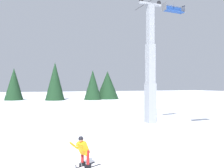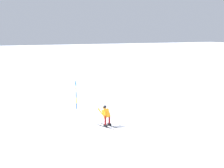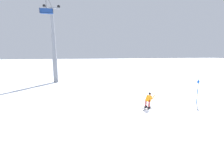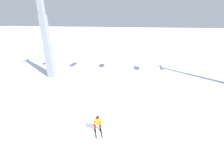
# 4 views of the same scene
# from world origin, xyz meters

# --- Properties ---
(ground_plane) EXTENTS (260.00, 260.00, 0.00)m
(ground_plane) POSITION_xyz_m (0.00, 0.00, 0.00)
(ground_plane) COLOR white
(skier_carving_main) EXTENTS (1.09, 1.63, 1.52)m
(skier_carving_main) POSITION_xyz_m (0.71, -0.79, 0.80)
(skier_carving_main) COLOR black
(skier_carving_main) RESTS_ON ground_plane
(lift_tower_near) EXTENTS (0.88, 2.49, 12.15)m
(lift_tower_near) POSITION_xyz_m (-8.46, 8.69, 4.99)
(lift_tower_near) COLOR gray
(lift_tower_near) RESTS_ON ground_plane
(chairlift_seat_nearest) EXTENTS (0.61, 1.99, 2.24)m
(chairlift_seat_nearest) POSITION_xyz_m (-4.98, 8.69, 10.15)
(chairlift_seat_nearest) COLOR black
(tree_line_ridge) EXTENTS (10.89, 29.15, 9.57)m
(tree_line_ridge) POSITION_xyz_m (-48.07, 10.75, 4.13)
(tree_line_ridge) COLOR black
(tree_line_ridge) RESTS_ON ground_plane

